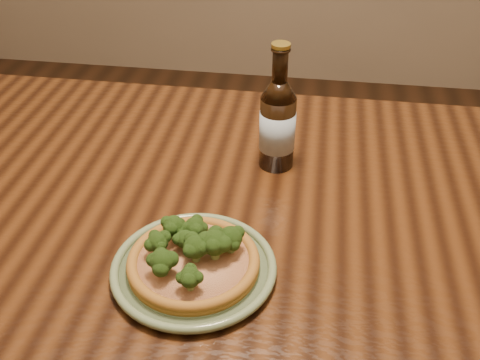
# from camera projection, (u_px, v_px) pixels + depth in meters

# --- Properties ---
(table) EXTENTS (1.60, 0.90, 0.75)m
(table) POSITION_uv_depth(u_px,v_px,m) (282.00, 244.00, 1.07)
(table) COLOR #3E200D
(table) RESTS_ON ground
(plate) EXTENTS (0.26, 0.26, 0.02)m
(plate) POSITION_uv_depth(u_px,v_px,m) (194.00, 268.00, 0.88)
(plate) COLOR #6A7E56
(plate) RESTS_ON table
(pizza) EXTENTS (0.21, 0.21, 0.07)m
(pizza) POSITION_uv_depth(u_px,v_px,m) (193.00, 258.00, 0.87)
(pizza) COLOR #9B6623
(pizza) RESTS_ON plate
(beer_bottle) EXTENTS (0.07, 0.07, 0.26)m
(beer_bottle) POSITION_uv_depth(u_px,v_px,m) (278.00, 123.00, 1.08)
(beer_bottle) COLOR black
(beer_bottle) RESTS_ON table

